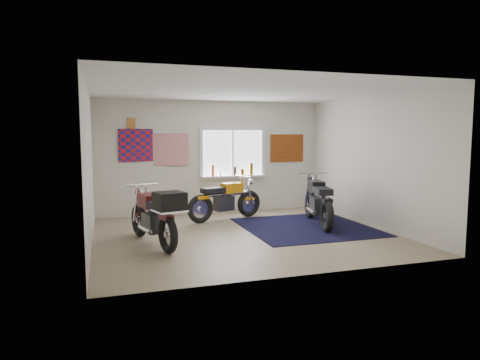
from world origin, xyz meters
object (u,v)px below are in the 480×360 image
object	(u,v)px
yellow_triumph	(225,201)
black_chrome_bike	(318,203)
navy_rug	(306,227)
maroon_tourer	(156,216)

from	to	relation	value
yellow_triumph	black_chrome_bike	world-z (taller)	black_chrome_bike
navy_rug	maroon_tourer	bearing A→B (deg)	-169.04
yellow_triumph	black_chrome_bike	distance (m)	2.04
navy_rug	yellow_triumph	size ratio (longest dim) A/B	1.40
black_chrome_bike	maroon_tourer	distance (m)	3.54
navy_rug	yellow_triumph	bearing A→B (deg)	137.28
navy_rug	yellow_triumph	xyz separation A→B (m)	(-1.36, 1.26, 0.42)
yellow_triumph	navy_rug	bearing A→B (deg)	-60.66
yellow_triumph	maroon_tourer	size ratio (longest dim) A/B	0.94
navy_rug	black_chrome_bike	size ratio (longest dim) A/B	1.26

